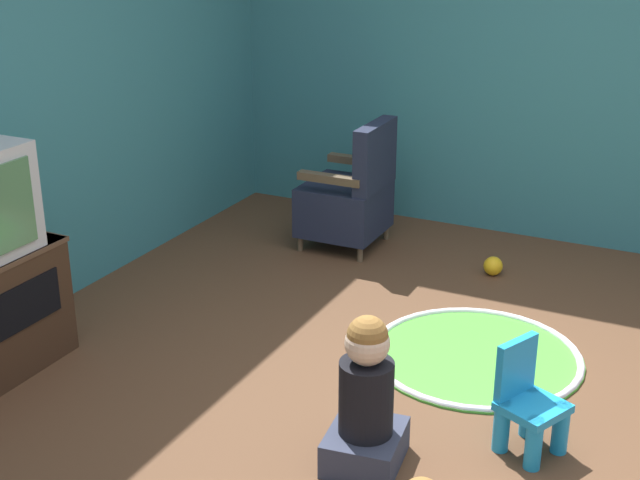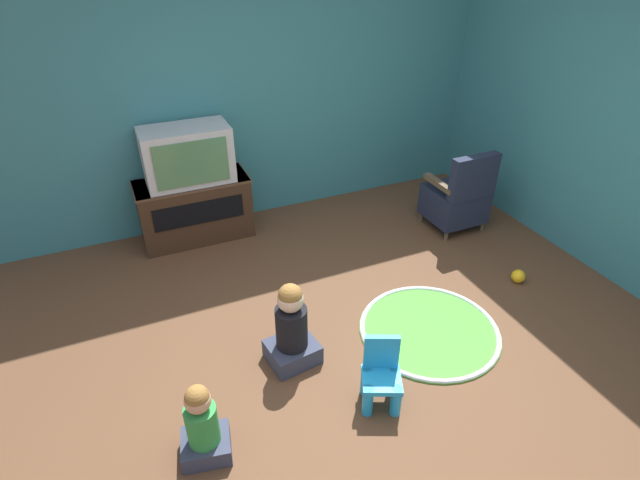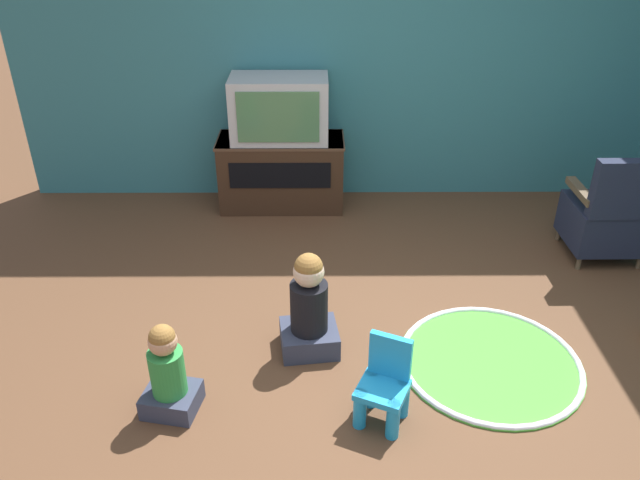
{
  "view_description": "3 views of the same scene",
  "coord_description": "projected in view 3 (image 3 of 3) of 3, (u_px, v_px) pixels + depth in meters",
  "views": [
    {
      "loc": [
        -3.37,
        -1.0,
        2.18
      ],
      "look_at": [
        -0.18,
        0.57,
        0.8
      ],
      "focal_mm": 50.0,
      "sensor_mm": 36.0,
      "label": 1
    },
    {
      "loc": [
        -1.37,
        -2.23,
        2.64
      ],
      "look_at": [
        -0.12,
        0.62,
        0.67
      ],
      "focal_mm": 28.0,
      "sensor_mm": 36.0,
      "label": 2
    },
    {
      "loc": [
        -0.47,
        -2.77,
        2.47
      ],
      "look_at": [
        -0.45,
        0.41,
        0.64
      ],
      "focal_mm": 35.0,
      "sensor_mm": 36.0,
      "label": 3
    }
  ],
  "objects": [
    {
      "name": "ground_plane",
      "position": [
        398.0,
        370.0,
        3.63
      ],
      "size": [
        30.0,
        30.0,
        0.0
      ],
      "primitive_type": "plane",
      "color": "brown"
    },
    {
      "name": "yellow_kid_chair",
      "position": [
        384.0,
        389.0,
        3.22
      ],
      "size": [
        0.32,
        0.32,
        0.48
      ],
      "rotation": [
        0.0,
        0.0,
        -0.42
      ],
      "color": "#1E99DB",
      "rests_on": "ground_plane"
    },
    {
      "name": "television",
      "position": [
        279.0,
        109.0,
        5.05
      ],
      "size": [
        0.79,
        0.43,
        0.52
      ],
      "color": "#B7B7BC",
      "rests_on": "tv_cabinet"
    },
    {
      "name": "tv_cabinet",
      "position": [
        282.0,
        171.0,
        5.34
      ],
      "size": [
        1.06,
        0.47,
        0.61
      ],
      "color": "#382316",
      "rests_on": "ground_plane"
    },
    {
      "name": "black_armchair",
      "position": [
        608.0,
        216.0,
        4.57
      ],
      "size": [
        0.53,
        0.52,
        0.85
      ],
      "rotation": [
        0.0,
        0.0,
        3.15
      ],
      "color": "brown",
      "rests_on": "ground_plane"
    },
    {
      "name": "play_mat",
      "position": [
        490.0,
        362.0,
        3.68
      ],
      "size": [
        1.08,
        1.08,
        0.04
      ],
      "color": "green",
      "rests_on": "ground_plane"
    },
    {
      "name": "wall_back",
      "position": [
        343.0,
        30.0,
        5.06
      ],
      "size": [
        5.5,
        0.12,
        2.85
      ],
      "color": "teal",
      "rests_on": "ground_plane"
    },
    {
      "name": "child_watching_left",
      "position": [
        309.0,
        310.0,
        3.66
      ],
      "size": [
        0.37,
        0.34,
        0.67
      ],
      "rotation": [
        0.0,
        0.0,
        0.13
      ],
      "color": "#33384C",
      "rests_on": "ground_plane"
    },
    {
      "name": "child_watching_center",
      "position": [
        168.0,
        374.0,
        3.25
      ],
      "size": [
        0.32,
        0.3,
        0.55
      ],
      "rotation": [
        0.0,
        0.0,
        -0.19
      ],
      "color": "#33384C",
      "rests_on": "ground_plane"
    }
  ]
}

